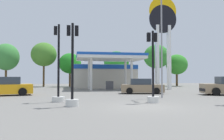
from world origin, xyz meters
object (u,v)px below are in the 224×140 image
at_px(tree_4, 156,57).
at_px(traffic_signal_0, 153,79).
at_px(traffic_signal_3, 72,79).
at_px(corner_streetlamp, 163,37).
at_px(tree_2, 70,63).
at_px(tree_1, 44,55).
at_px(car_0, 5,87).
at_px(tree_3, 116,63).
at_px(tree_5, 177,65).
at_px(car_1, 142,87).
at_px(station_pole_sign, 163,31).
at_px(traffic_signal_1, 58,82).
at_px(tree_0, 6,57).

bearing_deg(tree_4, traffic_signal_0, -111.96).
distance_m(traffic_signal_3, corner_streetlamp, 8.37).
bearing_deg(tree_2, tree_1, 168.75).
bearing_deg(tree_2, tree_4, -5.49).
distance_m(car_0, tree_4, 26.29).
relative_size(tree_3, tree_5, 1.05).
bearing_deg(car_1, traffic_signal_0, -102.47).
xyz_separation_m(station_pole_sign, traffic_signal_0, (-6.76, -14.22, -6.28)).
distance_m(car_1, corner_streetlamp, 6.25).
bearing_deg(car_0, traffic_signal_0, -34.05).
distance_m(tree_1, tree_4, 19.49).
xyz_separation_m(traffic_signal_1, corner_streetlamp, (7.75, 1.28, 3.37)).
bearing_deg(traffic_signal_1, tree_1, 99.31).
height_order(station_pole_sign, tree_0, station_pole_sign).
bearing_deg(traffic_signal_1, station_pole_sign, 45.19).
xyz_separation_m(car_0, tree_5, (24.50, 17.01, 3.18)).
xyz_separation_m(tree_0, tree_4, (25.42, -2.45, 0.26)).
bearing_deg(traffic_signal_1, tree_4, 55.03).
height_order(station_pole_sign, tree_5, station_pole_sign).
bearing_deg(tree_4, tree_1, 173.19).
height_order(station_pole_sign, tree_4, station_pole_sign).
relative_size(car_0, tree_4, 0.67).
bearing_deg(car_1, traffic_signal_1, -141.35).
height_order(car_0, traffic_signal_3, traffic_signal_3).
relative_size(traffic_signal_3, tree_4, 0.63).
distance_m(car_0, tree_1, 19.06).
relative_size(tree_2, corner_streetlamp, 0.72).
bearing_deg(traffic_signal_3, tree_3, 73.44).
bearing_deg(tree_5, tree_4, -168.23).
relative_size(station_pole_sign, car_1, 2.84).
xyz_separation_m(tree_2, tree_5, (19.19, -0.55, -0.03)).
xyz_separation_m(car_1, traffic_signal_1, (-7.58, -6.06, 0.64)).
xyz_separation_m(tree_0, corner_streetlamp, (17.80, -23.15, -0.29)).
distance_m(car_1, traffic_signal_1, 9.73).
relative_size(traffic_signal_0, tree_4, 0.62).
bearing_deg(tree_1, car_0, -92.86).
xyz_separation_m(traffic_signal_0, tree_2, (-5.51, 24.87, 2.44)).
height_order(traffic_signal_1, tree_1, tree_1).
relative_size(tree_0, tree_1, 0.96).
relative_size(tree_5, corner_streetlamp, 0.73).
distance_m(car_0, corner_streetlamp, 14.02).
relative_size(station_pole_sign, tree_4, 1.68).
bearing_deg(tree_4, traffic_signal_1, -124.97).
height_order(tree_1, corner_streetlamp, corner_streetlamp).
height_order(car_1, tree_5, tree_5).
relative_size(traffic_signal_0, traffic_signal_1, 0.90).
bearing_deg(traffic_signal_3, tree_2, 91.12).
relative_size(car_1, tree_1, 0.58).
relative_size(tree_4, tree_5, 1.27).
height_order(traffic_signal_3, tree_1, tree_1).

